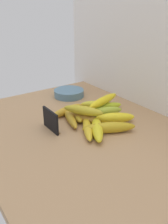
# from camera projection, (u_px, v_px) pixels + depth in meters

# --- Properties ---
(counter_top) EXTENTS (1.10, 0.76, 0.03)m
(counter_top) POSITION_uv_depth(u_px,v_px,m) (85.00, 136.00, 0.92)
(counter_top) COLOR #A78058
(counter_top) RESTS_ON ground
(back_wall) EXTENTS (1.30, 0.02, 0.70)m
(back_wall) POSITION_uv_depth(u_px,v_px,m) (161.00, 39.00, 0.99)
(back_wall) COLOR silver
(back_wall) RESTS_ON ground
(chalkboard_sign) EXTENTS (0.11, 0.02, 0.08)m
(chalkboard_sign) POSITION_uv_depth(u_px,v_px,m) (51.00, 121.00, 0.92)
(chalkboard_sign) COLOR black
(chalkboard_sign) RESTS_ON counter_top
(fruit_bowl) EXTENTS (0.16, 0.16, 0.04)m
(fruit_bowl) POSITION_uv_depth(u_px,v_px,m) (69.00, 93.00, 1.27)
(fruit_bowl) COLOR slate
(fruit_bowl) RESTS_ON counter_top
(banana_0) EXTENTS (0.18, 0.12, 0.03)m
(banana_0) POSITION_uv_depth(u_px,v_px,m) (88.00, 129.00, 0.91)
(banana_0) COLOR gold
(banana_0) RESTS_ON counter_top
(banana_1) EXTENTS (0.12, 0.17, 0.04)m
(banana_1) POSITION_uv_depth(u_px,v_px,m) (114.00, 118.00, 0.99)
(banana_1) COLOR yellow
(banana_1) RESTS_ON counter_top
(banana_2) EXTENTS (0.16, 0.10, 0.04)m
(banana_2) POSITION_uv_depth(u_px,v_px,m) (84.00, 118.00, 0.99)
(banana_2) COLOR #A77727
(banana_2) RESTS_ON counter_top
(banana_3) EXTENTS (0.08, 0.18, 0.04)m
(banana_3) POSITION_uv_depth(u_px,v_px,m) (104.00, 107.00, 1.10)
(banana_3) COLOR #B5C925
(banana_3) RESTS_ON counter_top
(banana_4) EXTENTS (0.18, 0.14, 0.04)m
(banana_4) POSITION_uv_depth(u_px,v_px,m) (97.00, 129.00, 0.90)
(banana_4) COLOR gold
(banana_4) RESTS_ON counter_top
(banana_5) EXTENTS (0.16, 0.09, 0.04)m
(banana_5) POSITION_uv_depth(u_px,v_px,m) (76.00, 114.00, 1.03)
(banana_5) COLOR gold
(banana_5) RESTS_ON counter_top
(banana_6) EXTENTS (0.14, 0.20, 0.04)m
(banana_6) POSITION_uv_depth(u_px,v_px,m) (109.00, 128.00, 0.91)
(banana_6) COLOR #B8961B
(banana_6) RESTS_ON counter_top
(banana_7) EXTENTS (0.13, 0.14, 0.04)m
(banana_7) POSITION_uv_depth(u_px,v_px,m) (98.00, 105.00, 1.12)
(banana_7) COLOR gold
(banana_7) RESTS_ON counter_top
(banana_8) EXTENTS (0.18, 0.09, 0.03)m
(banana_8) POSITION_uv_depth(u_px,v_px,m) (70.00, 118.00, 1.00)
(banana_8) COLOR #B38921
(banana_8) RESTS_ON counter_top
(banana_9) EXTENTS (0.06, 0.18, 0.04)m
(banana_9) POSITION_uv_depth(u_px,v_px,m) (68.00, 110.00, 1.06)
(banana_9) COLOR gold
(banana_9) RESTS_ON counter_top
(banana_10) EXTENTS (0.09, 0.17, 0.04)m
(banana_10) POSITION_uv_depth(u_px,v_px,m) (104.00, 112.00, 1.05)
(banana_10) COLOR #9EB131
(banana_10) RESTS_ON counter_top
(banana_11) EXTENTS (0.09, 0.21, 0.04)m
(banana_11) POSITION_uv_depth(u_px,v_px,m) (104.00, 100.00, 1.08)
(banana_11) COLOR yellow
(banana_11) RESTS_ON banana_3
(banana_12) EXTENTS (0.16, 0.13, 0.04)m
(banana_12) POSITION_uv_depth(u_px,v_px,m) (83.00, 110.00, 0.97)
(banana_12) COLOR gold
(banana_12) RESTS_ON banana_2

